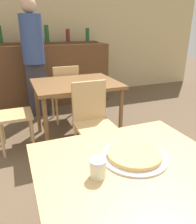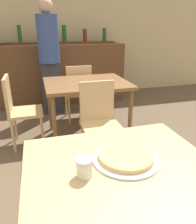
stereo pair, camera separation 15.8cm
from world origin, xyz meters
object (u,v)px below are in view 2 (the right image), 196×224
(chair_far_side_front, at_px, (99,118))
(chair_far_side_back, at_px, (78,89))
(person_standing, at_px, (49,55))
(pizza_tray, at_px, (126,157))
(cheese_shaker, at_px, (84,168))
(chair_far_side_left, at_px, (19,107))

(chair_far_side_front, height_order, chair_far_side_back, same)
(chair_far_side_front, bearing_deg, person_standing, 102.57)
(chair_far_side_back, distance_m, person_standing, 0.77)
(chair_far_side_front, relative_size, person_standing, 0.49)
(pizza_tray, bearing_deg, chair_far_side_front, 81.12)
(cheese_shaker, bearing_deg, pizza_tray, 17.75)
(pizza_tray, distance_m, cheese_shaker, 0.26)
(chair_far_side_left, relative_size, pizza_tray, 2.44)
(chair_far_side_back, bearing_deg, person_standing, -51.67)
(pizza_tray, bearing_deg, person_standing, 93.98)
(cheese_shaker, xyz_separation_m, person_standing, (0.05, 2.88, 0.21))
(chair_far_side_front, relative_size, chair_far_side_back, 1.00)
(cheese_shaker, bearing_deg, person_standing, 88.94)
(chair_far_side_left, bearing_deg, chair_far_side_front, -125.02)
(chair_far_side_back, relative_size, chair_far_side_left, 1.00)
(pizza_tray, height_order, cheese_shaker, cheese_shaker)
(cheese_shaker, bearing_deg, chair_far_side_front, 70.67)
(chair_far_side_left, bearing_deg, person_standing, -24.29)
(chair_far_side_back, relative_size, person_standing, 0.49)
(chair_far_side_back, bearing_deg, chair_far_side_front, 90.00)
(chair_far_side_left, height_order, cheese_shaker, chair_far_side_left)
(chair_far_side_back, relative_size, pizza_tray, 2.44)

